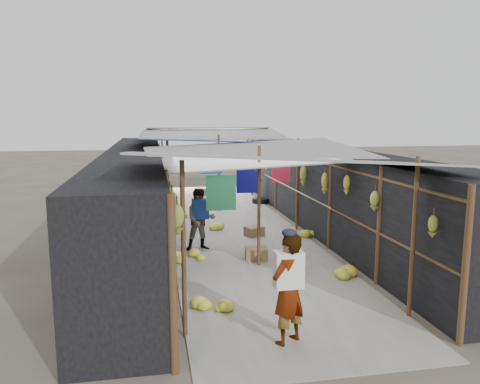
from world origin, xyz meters
TOP-DOWN VIEW (x-y plane):
  - ground at (0.00, 0.00)m, footprint 80.00×80.00m
  - aisle_slab at (0.00, 6.50)m, footprint 3.60×16.00m
  - stall_left at (-2.70, 6.50)m, footprint 1.40×15.00m
  - stall_right at (2.70, 6.50)m, footprint 1.40×15.00m
  - crate_near at (0.03, 3.38)m, footprint 0.52×0.44m
  - crate_mid at (0.44, 5.44)m, footprint 0.56×0.50m
  - crate_back at (-0.29, 12.30)m, footprint 0.54×0.47m
  - black_basin at (1.70, 10.16)m, footprint 0.60×0.60m
  - vendor_elderly at (-0.38, -0.50)m, footprint 0.70×0.64m
  - shopper_blue at (-1.10, 4.44)m, footprint 0.76×0.61m
  - vendor_seated at (1.70, 10.62)m, footprint 0.36×0.60m
  - market_canopy at (0.02, 6.83)m, footprint 5.62×15.20m
  - hanging_bananas at (-0.19, 6.25)m, footprint 3.96×13.59m
  - floor_bananas at (-0.36, 4.29)m, footprint 3.77×7.94m

SIDE VIEW (x-z plane):
  - ground at x=0.00m, z-range 0.00..0.00m
  - aisle_slab at x=0.00m, z-range 0.00..0.02m
  - black_basin at x=1.70m, z-range 0.00..0.18m
  - crate_mid at x=0.44m, z-range 0.00..0.27m
  - floor_bananas at x=-0.36m, z-range -0.02..0.31m
  - crate_near at x=0.03m, z-range 0.00..0.29m
  - crate_back at x=-0.29m, z-range 0.00..0.30m
  - vendor_seated at x=1.70m, z-range 0.00..0.92m
  - shopper_blue at x=-1.10m, z-range 0.00..1.50m
  - vendor_elderly at x=-0.38m, z-range 0.00..1.61m
  - stall_left at x=-2.70m, z-range 0.00..2.30m
  - stall_right at x=2.70m, z-range 0.00..2.30m
  - hanging_bananas at x=-0.19m, z-range 1.21..2.07m
  - market_canopy at x=0.02m, z-range 1.02..3.79m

